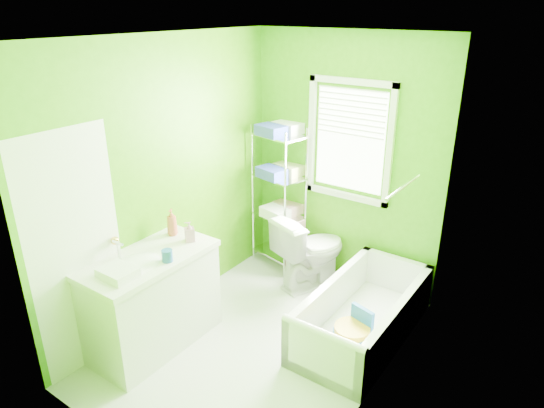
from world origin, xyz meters
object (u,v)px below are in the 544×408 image
Objects in this scene: vanity at (152,298)px; bathtub at (362,321)px; toilet at (311,250)px; wire_shelf_unit at (281,182)px.

bathtub is at bearing 38.25° from vanity.
bathtub is 1.94× the size of toilet.
bathtub is 1.88m from vanity.
wire_shelf_unit is (-0.50, 0.17, 0.61)m from toilet.
wire_shelf_unit is at bearing 1.61° from toilet.
toilet is 1.76m from vanity.
bathtub is 0.94× the size of wire_shelf_unit.
vanity is 1.90m from wire_shelf_unit.
toilet is at bearing 69.84° from vanity.
toilet is 0.70× the size of vanity.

